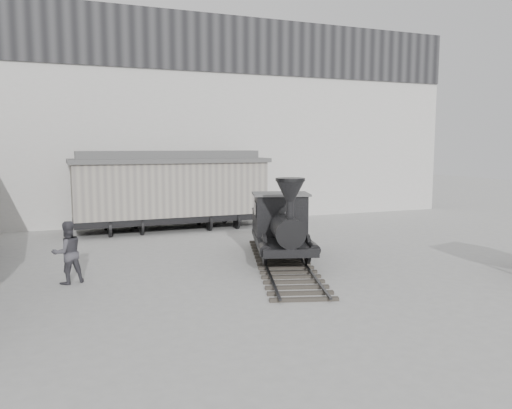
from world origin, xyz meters
name	(u,v)px	position (x,y,z in m)	size (l,w,h in m)	color
ground	(280,295)	(0.00, 0.00, 0.00)	(90.00, 90.00, 0.00)	#9E9E9B
north_wall	(169,119)	(0.00, 14.98, 5.55)	(34.00, 2.51, 11.00)	silver
locomotive	(282,230)	(1.71, 3.74, 1.11)	(4.24, 8.72, 3.02)	#34312C
boxcar	(171,189)	(-0.59, 11.83, 2.03)	(9.47, 3.06, 3.87)	black
visitor_b	(67,252)	(-5.45, 3.34, 0.94)	(0.92, 0.71, 1.88)	#4A4850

